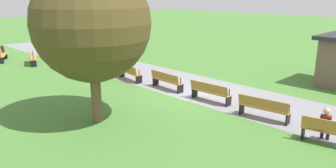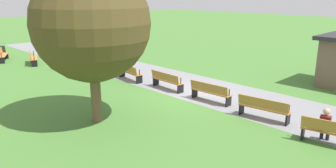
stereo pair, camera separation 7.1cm
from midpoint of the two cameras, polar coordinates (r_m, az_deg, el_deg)
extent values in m
plane|color=#477A33|center=(15.48, 3.43, -1.90)|extent=(120.00, 120.00, 0.00)
cube|color=gray|center=(16.40, 6.35, -0.95)|extent=(44.84, 4.02, 0.01)
cube|color=#B27538|center=(25.83, -27.13, 4.54)|extent=(1.95, 1.27, 0.04)
cube|color=black|center=(26.76, -26.80, 4.40)|extent=(0.22, 0.36, 0.43)
cylinder|color=black|center=(26.69, -26.86, 5.23)|extent=(0.06, 0.06, 0.30)
cube|color=black|center=(24.97, -27.36, 3.63)|extent=(0.22, 0.36, 0.43)
cylinder|color=black|center=(24.90, -27.42, 4.53)|extent=(0.06, 0.06, 0.30)
cube|color=#B27538|center=(23.88, -22.70, 4.27)|extent=(1.98, 1.13, 0.04)
cube|color=#B27538|center=(23.84, -23.24, 4.79)|extent=(1.85, 0.82, 0.40)
cube|color=black|center=(24.82, -22.68, 4.11)|extent=(0.19, 0.37, 0.43)
cylinder|color=black|center=(24.75, -22.73, 5.01)|extent=(0.06, 0.06, 0.30)
cube|color=black|center=(23.02, -22.59, 3.30)|extent=(0.19, 0.37, 0.43)
cylinder|color=black|center=(22.95, -22.64, 4.27)|extent=(0.06, 0.06, 0.30)
cube|color=#B27538|center=(21.93, -17.90, 3.81)|extent=(2.00, 0.99, 0.04)
cube|color=#B27538|center=(21.85, -18.47, 4.37)|extent=(1.90, 0.67, 0.40)
cube|color=black|center=(22.86, -18.28, 3.64)|extent=(0.17, 0.38, 0.43)
cylinder|color=black|center=(22.79, -18.31, 4.61)|extent=(0.05, 0.05, 0.30)
cube|color=black|center=(21.09, -17.39, 2.75)|extent=(0.17, 0.38, 0.43)
cylinder|color=black|center=(21.01, -17.42, 3.81)|extent=(0.05, 0.05, 0.30)
cube|color=#B27538|center=(19.99, -12.65, 3.10)|extent=(2.00, 0.84, 0.04)
cube|color=#B27538|center=(19.87, -13.24, 3.70)|extent=(1.93, 0.51, 0.40)
cube|color=black|center=(20.88, -13.50, 2.92)|extent=(0.14, 0.38, 0.43)
cylinder|color=black|center=(20.81, -13.52, 3.99)|extent=(0.05, 0.05, 0.30)
cube|color=black|center=(19.20, -11.65, 1.93)|extent=(0.14, 0.38, 0.43)
cylinder|color=black|center=(19.12, -11.66, 3.09)|extent=(0.05, 0.05, 0.30)
cube|color=#B27538|center=(18.08, -6.82, 2.07)|extent=(1.99, 0.68, 0.04)
cube|color=#B27538|center=(17.93, -7.39, 2.72)|extent=(1.95, 0.35, 0.40)
cube|color=black|center=(18.91, -8.23, 1.89)|extent=(0.11, 0.38, 0.43)
cylinder|color=black|center=(18.83, -8.22, 3.07)|extent=(0.05, 0.05, 0.30)
cube|color=black|center=(17.38, -5.23, 0.76)|extent=(0.11, 0.38, 0.43)
cylinder|color=black|center=(17.30, -5.21, 2.04)|extent=(0.05, 0.05, 0.30)
cube|color=#B27538|center=(16.24, -0.21, 0.62)|extent=(1.97, 0.52, 0.04)
cube|color=#B27538|center=(16.05, -0.74, 1.33)|extent=(1.96, 0.19, 0.40)
cube|color=black|center=(16.97, -2.29, 0.45)|extent=(0.08, 0.38, 0.43)
cylinder|color=black|center=(16.88, -2.25, 1.75)|extent=(0.05, 0.05, 0.30)
cube|color=black|center=(15.66, 2.05, -0.85)|extent=(0.08, 0.38, 0.43)
cylinder|color=black|center=(15.57, 2.11, 0.56)|extent=(0.05, 0.05, 0.30)
cube|color=#B27538|center=(14.50, 7.41, -1.38)|extent=(1.97, 0.52, 0.04)
cube|color=#B27538|center=(14.27, 6.98, -0.62)|extent=(1.96, 0.19, 0.40)
cube|color=black|center=(15.09, 4.55, -1.54)|extent=(0.08, 0.38, 0.43)
cylinder|color=black|center=(14.99, 4.63, -0.08)|extent=(0.05, 0.05, 0.30)
cube|color=black|center=(14.09, 10.42, -3.01)|extent=(0.08, 0.38, 0.43)
cylinder|color=black|center=(13.98, 10.54, -1.46)|extent=(0.05, 0.05, 0.30)
cube|color=#B27538|center=(12.91, 16.37, -4.05)|extent=(1.99, 0.68, 0.04)
cube|color=#B27538|center=(12.66, 16.11, -3.27)|extent=(1.95, 0.35, 0.40)
cube|color=black|center=(13.32, 12.63, -4.24)|extent=(0.11, 0.38, 0.43)
cylinder|color=black|center=(13.21, 12.77, -2.61)|extent=(0.05, 0.05, 0.30)
cube|color=black|center=(12.71, 20.13, -5.82)|extent=(0.11, 0.38, 0.43)
cylinder|color=black|center=(12.60, 20.33, -4.12)|extent=(0.05, 0.05, 0.30)
cube|color=#B27538|center=(11.56, 27.03, -7.53)|extent=(2.00, 0.84, 0.04)
cube|color=#B27538|center=(11.28, 27.06, -6.76)|extent=(1.93, 0.51, 0.40)
cube|color=black|center=(11.74, 22.43, -7.86)|extent=(0.14, 0.38, 0.43)
cylinder|color=black|center=(11.61, 22.65, -6.03)|extent=(0.05, 0.05, 0.30)
cube|color=maroon|center=(11.47, 25.70, -6.17)|extent=(0.35, 0.26, 0.50)
sphere|color=tan|center=(11.36, 25.94, -4.31)|extent=(0.22, 0.22, 0.22)
cylinder|color=#23232D|center=(11.74, 25.23, -7.04)|extent=(0.20, 0.38, 0.13)
cylinder|color=#23232D|center=(11.99, 25.24, -7.70)|extent=(0.13, 0.13, 0.43)
cylinder|color=#23232D|center=(11.73, 26.10, -7.18)|extent=(0.20, 0.38, 0.13)
cylinder|color=#23232D|center=(11.97, 26.10, -7.84)|extent=(0.13, 0.13, 0.43)
cylinder|color=brown|center=(12.26, -12.69, -1.37)|extent=(0.38, 0.38, 2.31)
sphere|color=#4C3D1E|center=(11.79, -13.42, 10.37)|extent=(4.17, 4.17, 4.17)
cylinder|color=black|center=(27.50, -27.34, 5.03)|extent=(0.50, 0.50, 0.84)
camera|label=1|loc=(0.04, -90.14, -0.04)|focal=34.77mm
camera|label=2|loc=(0.04, 89.86, 0.04)|focal=34.77mm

